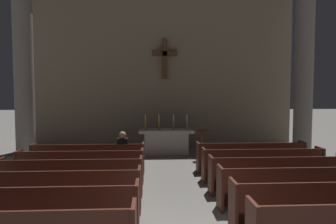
% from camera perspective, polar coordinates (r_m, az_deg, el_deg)
% --- Properties ---
extents(pew_left_row_2, '(3.44, 0.50, 0.95)m').
position_cam_1_polar(pew_left_row_2, '(6.09, -22.47, -16.38)').
color(pew_left_row_2, '#4C2319').
rests_on(pew_left_row_2, ground).
extents(pew_left_row_3, '(3.44, 0.50, 0.95)m').
position_cam_1_polar(pew_left_row_3, '(7.04, -19.55, -13.54)').
color(pew_left_row_3, '#4C2319').
rests_on(pew_left_row_3, ground).
extents(pew_left_row_4, '(3.44, 0.50, 0.95)m').
position_cam_1_polar(pew_left_row_4, '(8.01, -17.38, -11.37)').
color(pew_left_row_4, '#4C2319').
rests_on(pew_left_row_4, ground).
extents(pew_left_row_5, '(3.44, 0.50, 0.95)m').
position_cam_1_polar(pew_left_row_5, '(9.01, -15.71, -9.66)').
color(pew_left_row_5, '#4C2319').
rests_on(pew_left_row_5, ground).
extents(pew_left_row_6, '(3.44, 0.50, 0.95)m').
position_cam_1_polar(pew_left_row_6, '(10.01, -14.38, -8.28)').
color(pew_left_row_6, '#4C2319').
rests_on(pew_left_row_6, ground).
extents(pew_right_row_2, '(3.44, 0.50, 0.95)m').
position_cam_1_polar(pew_right_row_2, '(6.58, 26.81, -14.96)').
color(pew_right_row_2, '#4C2319').
rests_on(pew_right_row_2, ground).
extents(pew_right_row_3, '(3.44, 0.50, 0.95)m').
position_cam_1_polar(pew_right_row_3, '(7.47, 22.68, -12.61)').
color(pew_right_row_3, '#4C2319').
rests_on(pew_right_row_3, ground).
extents(pew_right_row_4, '(3.44, 0.50, 0.95)m').
position_cam_1_polar(pew_right_row_4, '(8.39, 19.50, -10.72)').
color(pew_right_row_4, '#4C2319').
rests_on(pew_right_row_4, ground).
extents(pew_right_row_5, '(3.44, 0.50, 0.95)m').
position_cam_1_polar(pew_right_row_5, '(9.35, 16.99, -9.19)').
color(pew_right_row_5, '#4C2319').
rests_on(pew_right_row_5, ground).
extents(pew_right_row_6, '(3.44, 0.50, 0.95)m').
position_cam_1_polar(pew_right_row_6, '(10.32, 14.96, -7.93)').
color(pew_right_row_6, '#4C2319').
rests_on(pew_right_row_6, ground).
extents(column_left_second, '(1.04, 1.04, 6.57)m').
position_cam_1_polar(column_left_second, '(12.68, -25.01, 6.37)').
color(column_left_second, gray).
rests_on(column_left_second, ground).
extents(column_right_second, '(1.04, 1.04, 6.57)m').
position_cam_1_polar(column_right_second, '(13.18, 23.72, 6.29)').
color(column_right_second, gray).
rests_on(column_right_second, ground).
extents(altar, '(2.20, 0.90, 1.01)m').
position_cam_1_polar(altar, '(12.73, -0.32, -5.34)').
color(altar, '#BCB7AD').
rests_on(altar, ground).
extents(candlestick_outer_left, '(0.16, 0.16, 0.60)m').
position_cam_1_polar(candlestick_outer_left, '(12.63, -4.18, -2.38)').
color(candlestick_outer_left, '#B79338').
rests_on(candlestick_outer_left, altar).
extents(candlestick_inner_left, '(0.16, 0.16, 0.60)m').
position_cam_1_polar(candlestick_inner_left, '(12.63, -1.68, -2.37)').
color(candlestick_inner_left, '#B79338').
rests_on(candlestick_inner_left, altar).
extents(candlestick_inner_right, '(0.16, 0.16, 0.60)m').
position_cam_1_polar(candlestick_inner_right, '(12.66, 1.04, -2.36)').
color(candlestick_inner_right, '#B79338').
rests_on(candlestick_inner_right, altar).
extents(candlestick_outer_right, '(0.16, 0.16, 0.60)m').
position_cam_1_polar(candlestick_outer_right, '(12.71, 3.51, -2.34)').
color(candlestick_outer_right, '#B79338').
rests_on(candlestick_outer_right, altar).
extents(apse_with_cross, '(11.73, 0.46, 7.25)m').
position_cam_1_polar(apse_with_cross, '(14.28, -0.65, 8.10)').
color(apse_with_cross, gray).
rests_on(apse_with_cross, ground).
extents(lectern, '(0.44, 0.36, 1.15)m').
position_cam_1_polar(lectern, '(11.69, 6.36, -6.11)').
color(lectern, '#4C2319').
rests_on(lectern, ground).
extents(lone_worshipper, '(0.32, 0.43, 1.32)m').
position_cam_1_polar(lone_worshipper, '(9.86, -8.28, -7.12)').
color(lone_worshipper, '#26262B').
rests_on(lone_worshipper, ground).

